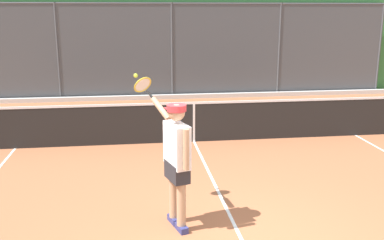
{
  "coord_description": "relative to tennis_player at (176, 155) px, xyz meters",
  "views": [
    {
      "loc": [
        1.39,
        5.06,
        3.01
      ],
      "look_at": [
        0.33,
        -2.81,
        1.05
      ],
      "focal_mm": 41.38,
      "sensor_mm": 36.0,
      "label": 1
    }
  ],
  "objects": [
    {
      "name": "tennis_net",
      "position": [
        -0.83,
        -4.16,
        -0.58
      ],
      "size": [
        10.52,
        0.09,
        1.07
      ],
      "color": "#2D2D2D",
      "rests_on": "ground"
    },
    {
      "name": "fence_backdrop",
      "position": [
        -0.83,
        -10.29,
        0.68
      ],
      "size": [
        18.45,
        1.37,
        3.53
      ],
      "color": "#474C51",
      "rests_on": "ground"
    },
    {
      "name": "tennis_player",
      "position": [
        0.0,
        0.0,
        0.0
      ],
      "size": [
        0.78,
        1.34,
        2.09
      ],
      "rotation": [
        0.0,
        0.0,
        -1.28
      ],
      "color": "navy",
      "rests_on": "ground"
    }
  ]
}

